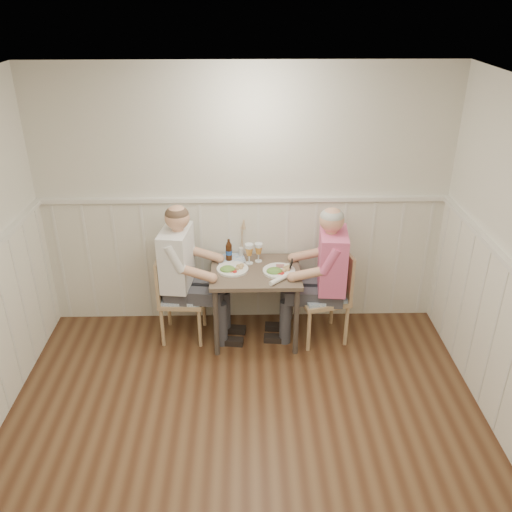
# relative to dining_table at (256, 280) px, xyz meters

# --- Properties ---
(ground_plane) EXTENTS (4.50, 4.50, 0.00)m
(ground_plane) POSITION_rel_dining_table_xyz_m (-0.11, -1.84, -0.64)
(ground_plane) COLOR #442717
(room_shell) EXTENTS (4.04, 4.54, 2.60)m
(room_shell) POSITION_rel_dining_table_xyz_m (-0.11, -1.84, 0.87)
(room_shell) COLOR silver
(room_shell) RESTS_ON ground
(wainscot) EXTENTS (4.00, 4.49, 1.34)m
(wainscot) POSITION_rel_dining_table_xyz_m (-0.11, -1.15, 0.05)
(wainscot) COLOR beige
(wainscot) RESTS_ON ground
(dining_table) EXTENTS (0.85, 0.70, 0.75)m
(dining_table) POSITION_rel_dining_table_xyz_m (0.00, 0.00, 0.00)
(dining_table) COLOR #50473E
(dining_table) RESTS_ON ground
(chair_right) EXTENTS (0.54, 0.54, 0.95)m
(chair_right) POSITION_rel_dining_table_xyz_m (0.71, -0.02, -0.13)
(chair_right) COLOR tan
(chair_right) RESTS_ON ground
(chair_left) EXTENTS (0.44, 0.44, 0.90)m
(chair_left) POSITION_rel_dining_table_xyz_m (-0.77, 0.03, -0.16)
(chair_left) COLOR tan
(chair_left) RESTS_ON ground
(man_in_pink) EXTENTS (0.68, 0.48, 1.42)m
(man_in_pink) POSITION_rel_dining_table_xyz_m (0.68, -0.05, -0.05)
(man_in_pink) COLOR #3F3F47
(man_in_pink) RESTS_ON ground
(diner_cream) EXTENTS (0.70, 0.49, 1.43)m
(diner_cream) POSITION_rel_dining_table_xyz_m (-0.70, 0.02, -0.04)
(diner_cream) COLOR #3F3F47
(diner_cream) RESTS_ON ground
(plate_man) EXTENTS (0.31, 0.31, 0.08)m
(plate_man) POSITION_rel_dining_table_xyz_m (0.21, -0.05, 0.13)
(plate_man) COLOR white
(plate_man) RESTS_ON dining_table
(plate_diner) EXTENTS (0.30, 0.30, 0.08)m
(plate_diner) POSITION_rel_dining_table_xyz_m (-0.23, -0.01, 0.13)
(plate_diner) COLOR white
(plate_diner) RESTS_ON dining_table
(beer_glass_a) EXTENTS (0.08, 0.08, 0.19)m
(beer_glass_a) POSITION_rel_dining_table_xyz_m (0.03, 0.18, 0.24)
(beer_glass_a) COLOR silver
(beer_glass_a) RESTS_ON dining_table
(beer_glass_b) EXTENTS (0.08, 0.08, 0.21)m
(beer_glass_b) POSITION_rel_dining_table_xyz_m (-0.06, 0.14, 0.25)
(beer_glass_b) COLOR silver
(beer_glass_b) RESTS_ON dining_table
(beer_bottle) EXTENTS (0.06, 0.06, 0.23)m
(beer_bottle) POSITION_rel_dining_table_xyz_m (-0.26, 0.21, 0.21)
(beer_bottle) COLOR #31190B
(beer_bottle) RESTS_ON dining_table
(rolled_napkin) EXTENTS (0.18, 0.17, 0.05)m
(rolled_napkin) POSITION_rel_dining_table_xyz_m (0.20, -0.24, 0.13)
(rolled_napkin) COLOR white
(rolled_napkin) RESTS_ON dining_table
(grass_vase) EXTENTS (0.05, 0.05, 0.41)m
(grass_vase) POSITION_rel_dining_table_xyz_m (-0.14, 0.31, 0.29)
(grass_vase) COLOR silver
(grass_vase) RESTS_ON dining_table
(gingham_mat) EXTENTS (0.30, 0.26, 0.01)m
(gingham_mat) POSITION_rel_dining_table_xyz_m (-0.24, 0.24, 0.11)
(gingham_mat) COLOR #5B87BC
(gingham_mat) RESTS_ON dining_table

